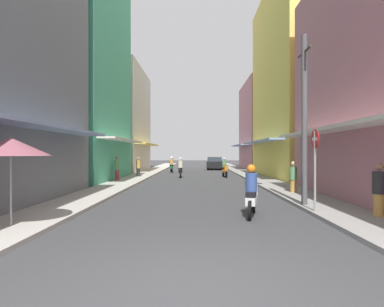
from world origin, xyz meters
name	(u,v)px	position (x,y,z in m)	size (l,w,h in m)	color
ground_plane	(196,176)	(0.00, 20.13, 0.00)	(106.19, 106.19, 0.00)	#38383A
sidewalk_left	(141,176)	(-4.55, 20.13, 0.06)	(1.99, 56.27, 0.12)	#ADA89E
sidewalk_right	(252,176)	(4.55, 20.13, 0.06)	(1.99, 56.27, 0.12)	gray
building_left_mid	(73,62)	(-8.54, 16.44, 8.24)	(7.05, 9.09, 16.49)	#4CB28C
building_left_far	(115,121)	(-8.54, 26.78, 5.27)	(7.05, 9.75, 10.56)	silver
building_right_mid	(305,82)	(8.54, 19.49, 7.48)	(7.05, 11.72, 14.98)	#EFD159
building_right_far	(271,126)	(8.54, 30.41, 4.99)	(7.05, 9.17, 9.98)	#B7727F
motorbike_white	(252,193)	(1.72, 4.90, 0.70)	(0.68, 1.77, 1.58)	black
motorbike_green	(171,165)	(-2.47, 25.28, 0.70)	(0.60, 1.80, 1.58)	black
motorbike_black	(180,168)	(-1.23, 19.06, 0.70)	(0.55, 1.81, 1.58)	black
motorbike_orange	(225,168)	(2.25, 19.52, 0.70)	(0.55, 1.81, 1.58)	black
parked_car	(215,163)	(2.12, 30.58, 0.74)	(2.05, 4.22, 1.45)	black
pedestrian_foreground	(117,169)	(-5.22, 15.41, 0.85)	(0.34, 0.34, 1.69)	#99333F
pedestrian_midway	(138,167)	(-4.46, 18.71, 0.80)	(0.34, 0.34, 1.60)	#262628
pedestrian_far	(379,192)	(5.23, 4.40, 0.82)	(0.34, 0.34, 1.64)	#BF8C3F
pedestrian_crossing	(293,178)	(4.47, 9.58, 0.76)	(0.34, 0.34, 1.54)	#BF8C3F
vendor_umbrella	(11,147)	(-4.56, 3.13, 2.07)	(1.86, 1.86, 2.30)	#99999E
utility_pole	(304,119)	(3.81, 6.31, 3.10)	(0.20, 1.20, 6.05)	#4C4C4F
street_sign_no_entry	(315,159)	(3.71, 5.11, 1.72)	(0.07, 0.60, 2.65)	gray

